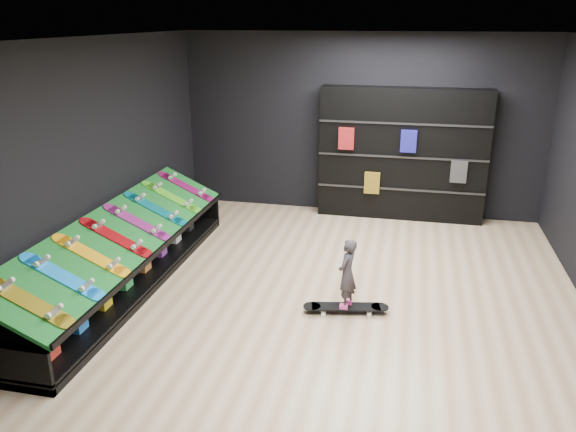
% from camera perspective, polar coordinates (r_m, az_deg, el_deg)
% --- Properties ---
extents(floor, '(6.00, 7.00, 0.01)m').
position_cam_1_polar(floor, '(6.75, 3.83, -8.90)').
color(floor, tan).
rests_on(floor, ground).
extents(ceiling, '(6.00, 7.00, 0.01)m').
position_cam_1_polar(ceiling, '(5.94, 4.51, 17.47)').
color(ceiling, white).
rests_on(ceiling, ground).
extents(wall_back, '(6.00, 0.02, 3.00)m').
position_cam_1_polar(wall_back, '(9.57, 7.29, 9.12)').
color(wall_back, black).
rests_on(wall_back, ground).
extents(wall_front, '(6.00, 0.02, 3.00)m').
position_cam_1_polar(wall_front, '(3.05, -6.01, -14.80)').
color(wall_front, black).
rests_on(wall_front, ground).
extents(wall_left, '(0.02, 7.00, 3.00)m').
position_cam_1_polar(wall_left, '(7.22, -20.19, 4.65)').
color(wall_left, black).
rests_on(wall_left, ground).
extents(display_rack, '(0.90, 4.50, 0.50)m').
position_cam_1_polar(display_rack, '(7.40, -16.10, -4.84)').
color(display_rack, black).
rests_on(display_rack, ground).
extents(turf_ramp, '(0.92, 4.50, 0.46)m').
position_cam_1_polar(turf_ramp, '(7.20, -16.09, -1.53)').
color(turf_ramp, '#0D561A').
rests_on(turf_ramp, display_rack).
extents(back_shelving, '(2.70, 0.32, 2.16)m').
position_cam_1_polar(back_shelving, '(9.44, 11.51, 6.14)').
color(back_shelving, black).
rests_on(back_shelving, ground).
extents(floor_skateboard, '(1.00, 0.41, 0.09)m').
position_cam_1_polar(floor_skateboard, '(6.56, 5.88, -9.43)').
color(floor_skateboard, black).
rests_on(floor_skateboard, ground).
extents(child, '(0.18, 0.22, 0.49)m').
position_cam_1_polar(child, '(6.42, 5.97, -7.14)').
color(child, black).
rests_on(child, floor_skateboard).
extents(display_board_0, '(0.93, 0.22, 0.50)m').
position_cam_1_polar(display_board_0, '(5.74, -24.88, -7.92)').
color(display_board_0, yellow).
rests_on(display_board_0, turf_ramp).
extents(display_board_1, '(0.93, 0.22, 0.50)m').
position_cam_1_polar(display_board_1, '(6.13, -21.91, -5.74)').
color(display_board_1, blue).
rests_on(display_board_1, turf_ramp).
extents(display_board_2, '(0.93, 0.22, 0.50)m').
position_cam_1_polar(display_board_2, '(6.54, -19.32, -3.81)').
color(display_board_2, orange).
rests_on(display_board_2, turf_ramp).
extents(display_board_3, '(0.93, 0.22, 0.50)m').
position_cam_1_polar(display_board_3, '(6.97, -17.05, -2.11)').
color(display_board_3, red).
rests_on(display_board_3, turf_ramp).
extents(display_board_4, '(0.93, 0.22, 0.50)m').
position_cam_1_polar(display_board_4, '(7.41, -15.05, -0.61)').
color(display_board_4, '#2626BF').
rests_on(display_board_4, turf_ramp).
extents(display_board_5, '(0.93, 0.22, 0.50)m').
position_cam_1_polar(display_board_5, '(7.87, -13.29, 0.72)').
color(display_board_5, '#0C8C99').
rests_on(display_board_5, turf_ramp).
extents(display_board_6, '(0.93, 0.22, 0.50)m').
position_cam_1_polar(display_board_6, '(8.34, -11.72, 1.90)').
color(display_board_6, green).
rests_on(display_board_6, turf_ramp).
extents(display_board_7, '(0.93, 0.22, 0.50)m').
position_cam_1_polar(display_board_7, '(8.81, -10.31, 2.96)').
color(display_board_7, '#E5198C').
rests_on(display_board_7, turf_ramp).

